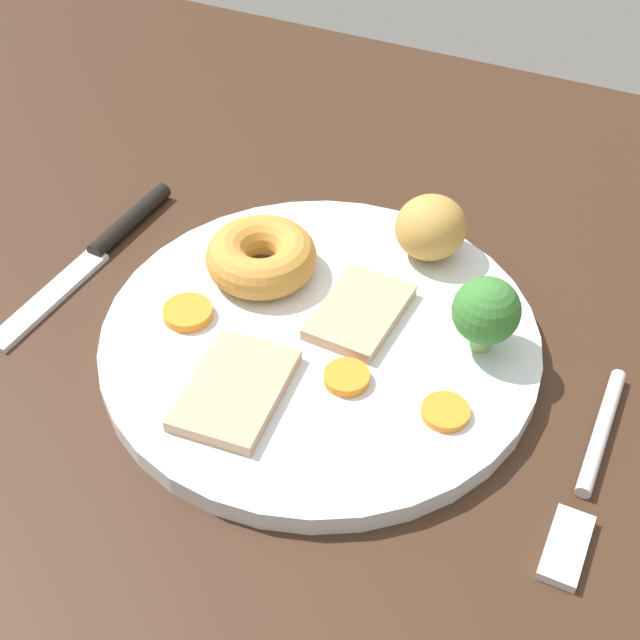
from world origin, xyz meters
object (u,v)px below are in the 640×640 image
at_px(meat_slice_main, 360,312).
at_px(yorkshire_pudding, 261,257).
at_px(roast_potato_left, 431,227).
at_px(carrot_coin_back, 188,313).
at_px(broccoli_floret, 486,312).
at_px(knife, 102,247).
at_px(carrot_coin_side, 446,412).
at_px(carrot_coin_front, 347,377).
at_px(meat_slice_under, 235,389).
at_px(fork, 588,476).
at_px(dinner_plate, 320,340).

relative_size(meat_slice_main, yorkshire_pudding, 0.97).
distance_m(roast_potato_left, carrot_coin_back, 0.17).
relative_size(yorkshire_pudding, broccoli_floret, 1.46).
bearing_deg(knife, carrot_coin_side, 82.31).
height_order(meat_slice_main, carrot_coin_front, meat_slice_main).
bearing_deg(knife, meat_slice_under, 63.77).
bearing_deg(roast_potato_left, knife, 20.29).
distance_m(fork, knife, 0.36).
height_order(carrot_coin_front, knife, carrot_coin_front).
distance_m(yorkshire_pudding, broccoli_floret, 0.15).
height_order(yorkshire_pudding, knife, yorkshire_pudding).
height_order(meat_slice_under, broccoli_floret, broccoli_floret).
distance_m(carrot_coin_back, fork, 0.26).
bearing_deg(broccoli_floret, roast_potato_left, -50.43).
relative_size(meat_slice_main, meat_slice_under, 0.91).
xyz_separation_m(yorkshire_pudding, carrot_coin_back, (0.02, 0.06, -0.01)).
xyz_separation_m(carrot_coin_back, fork, (-0.26, 0.01, -0.01)).
bearing_deg(meat_slice_under, carrot_coin_side, -162.70).
bearing_deg(knife, carrot_coin_back, 69.11).
relative_size(dinner_plate, yorkshire_pudding, 3.72).
relative_size(meat_slice_under, roast_potato_left, 1.61).
distance_m(meat_slice_under, broccoli_floret, 0.15).
relative_size(carrot_coin_front, carrot_coin_side, 0.98).
relative_size(carrot_coin_back, fork, 0.21).
height_order(dinner_plate, meat_slice_main, meat_slice_main).
distance_m(carrot_coin_front, carrot_coin_back, 0.11).
bearing_deg(meat_slice_main, carrot_coin_front, 104.78).
height_order(yorkshire_pudding, broccoli_floret, broccoli_floret).
relative_size(meat_slice_under, carrot_coin_front, 2.88).
height_order(broccoli_floret, fork, broccoli_floret).
relative_size(yorkshire_pudding, carrot_coin_side, 2.65).
distance_m(roast_potato_left, knife, 0.23).
relative_size(dinner_plate, knife, 1.47).
xyz_separation_m(meat_slice_main, carrot_coin_side, (-0.08, 0.05, -0.00)).
distance_m(meat_slice_under, roast_potato_left, 0.18).
distance_m(dinner_plate, yorkshire_pudding, 0.07).
bearing_deg(meat_slice_under, knife, -29.50).
relative_size(carrot_coin_front, carrot_coin_back, 0.87).
distance_m(meat_slice_main, roast_potato_left, 0.08).
relative_size(dinner_plate, meat_slice_main, 3.84).
xyz_separation_m(meat_slice_main, broccoli_floret, (-0.08, -0.01, 0.02)).
xyz_separation_m(roast_potato_left, carrot_coin_back, (0.12, 0.12, -0.02)).
bearing_deg(broccoli_floret, knife, 1.66).
bearing_deg(meat_slice_under, carrot_coin_front, -146.41).
distance_m(broccoli_floret, knife, 0.28).
bearing_deg(carrot_coin_front, meat_slice_under, 33.59).
relative_size(meat_slice_under, fork, 0.51).
distance_m(yorkshire_pudding, fork, 0.24).
distance_m(carrot_coin_front, knife, 0.22).
xyz_separation_m(meat_slice_main, knife, (0.20, 0.00, -0.01)).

